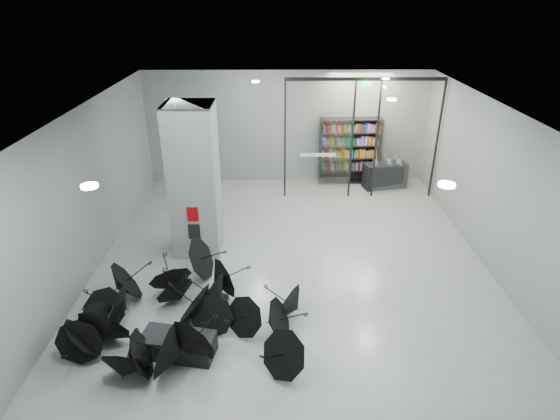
{
  "coord_description": "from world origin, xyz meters",
  "views": [
    {
      "loc": [
        -0.39,
        -8.86,
        6.43
      ],
      "look_at": [
        -0.3,
        1.5,
        1.4
      ],
      "focal_mm": 29.12,
      "sensor_mm": 36.0,
      "label": 1
    }
  ],
  "objects_px": {
    "column": "(195,181)",
    "shop_counter": "(385,175)",
    "bench": "(178,345)",
    "bookshelf": "(350,151)",
    "umbrella_cluster": "(173,318)"
  },
  "relations": [
    {
      "from": "bench",
      "to": "shop_counter",
      "type": "relative_size",
      "value": 0.94
    },
    {
      "from": "column",
      "to": "shop_counter",
      "type": "height_order",
      "value": "column"
    },
    {
      "from": "bookshelf",
      "to": "umbrella_cluster",
      "type": "xyz_separation_m",
      "value": [
        -4.79,
        -8.13,
        -0.89
      ]
    },
    {
      "from": "column",
      "to": "umbrella_cluster",
      "type": "xyz_separation_m",
      "value": [
        -0.04,
        -3.38,
        -1.69
      ]
    },
    {
      "from": "column",
      "to": "umbrella_cluster",
      "type": "bearing_deg",
      "value": -90.59
    },
    {
      "from": "bench",
      "to": "bookshelf",
      "type": "distance_m",
      "value": 9.97
    },
    {
      "from": "bookshelf",
      "to": "shop_counter",
      "type": "relative_size",
      "value": 1.6
    },
    {
      "from": "column",
      "to": "shop_counter",
      "type": "distance_m",
      "value": 7.51
    },
    {
      "from": "umbrella_cluster",
      "to": "column",
      "type": "bearing_deg",
      "value": 89.41
    },
    {
      "from": "bench",
      "to": "shop_counter",
      "type": "xyz_separation_m",
      "value": [
        5.8,
        8.32,
        0.22
      ]
    },
    {
      "from": "bench",
      "to": "bookshelf",
      "type": "xyz_separation_m",
      "value": [
        4.57,
        8.81,
        0.97
      ]
    },
    {
      "from": "bench",
      "to": "bookshelf",
      "type": "bearing_deg",
      "value": 73.08
    },
    {
      "from": "bookshelf",
      "to": "umbrella_cluster",
      "type": "distance_m",
      "value": 9.48
    },
    {
      "from": "column",
      "to": "bookshelf",
      "type": "distance_m",
      "value": 6.77
    },
    {
      "from": "shop_counter",
      "to": "umbrella_cluster",
      "type": "xyz_separation_m",
      "value": [
        -6.03,
        -7.63,
        -0.14
      ]
    }
  ]
}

